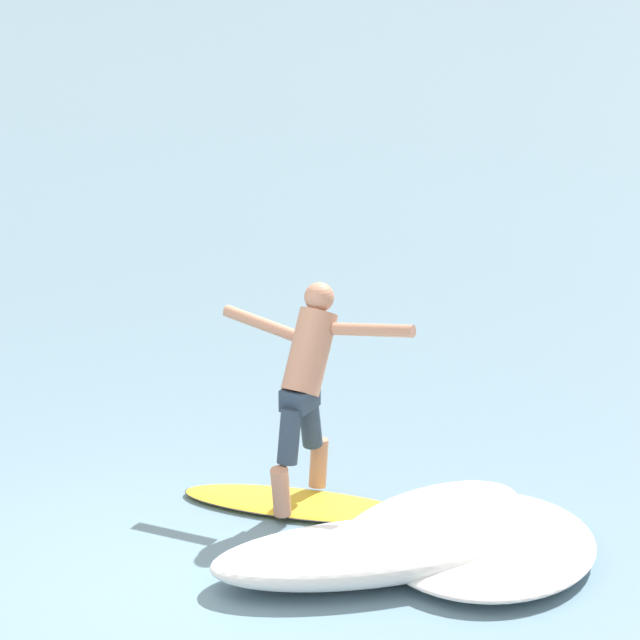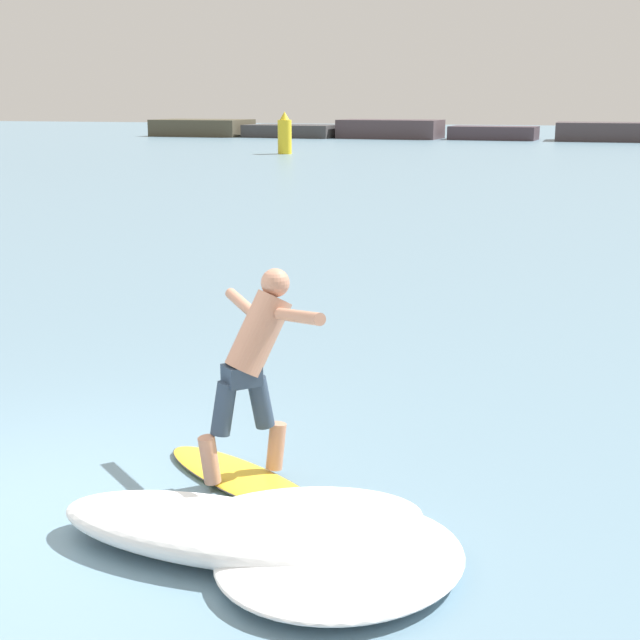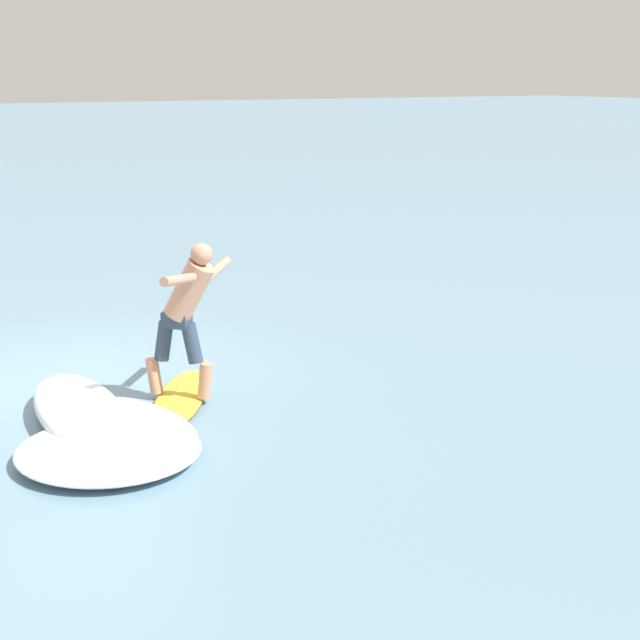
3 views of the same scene
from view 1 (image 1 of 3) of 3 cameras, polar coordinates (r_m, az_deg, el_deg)
ground_plane at (r=10.23m, az=-6.40°, el=-9.93°), size 200.00×200.00×0.00m
surfboard at (r=11.16m, az=-0.60°, el=-6.96°), size 1.86×1.32×0.20m
surfer at (r=10.86m, az=-0.47°, el=-2.11°), size 1.18×1.15×1.60m
wave_foam_at_tail at (r=10.24m, az=1.79°, el=-8.75°), size 2.16×0.84×0.32m
wave_foam_at_nose at (r=10.66m, az=4.18°, el=-7.58°), size 1.73×1.30×0.32m
wave_foam_beside at (r=10.55m, az=6.33°, el=-8.39°), size 2.16×2.18×0.19m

